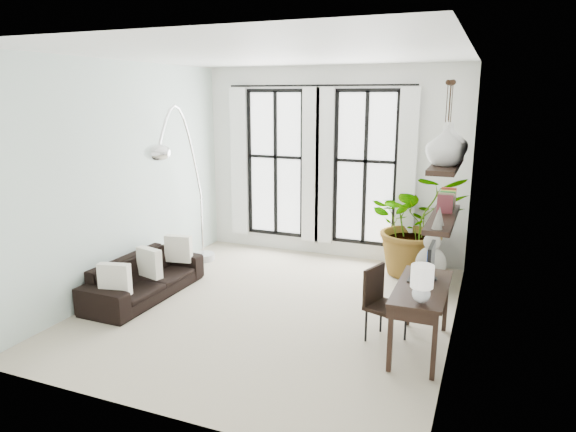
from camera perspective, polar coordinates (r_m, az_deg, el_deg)
The scene contains 16 objects.
floor at distance 6.86m, azimuth -1.76°, elevation -10.13°, with size 5.00×5.00×0.00m, color #B4A98F.
ceiling at distance 6.31m, azimuth -1.97°, elevation 17.58°, with size 5.00×5.00×0.00m, color white.
wall_left at distance 7.58m, azimuth -17.67°, elevation 4.11°, with size 5.00×5.00×0.00m, color silver.
wall_right at distance 5.88m, azimuth 18.66°, elevation 1.53°, with size 5.00×5.00×0.00m, color white.
wall_back at distance 8.72m, azimuth 4.81°, elevation 5.82°, with size 4.50×4.50×0.00m, color white.
windows at distance 8.71m, azimuth 3.40°, elevation 5.57°, with size 3.26×0.13×2.65m.
wall_shelves at distance 5.45m, azimuth 17.01°, elevation 2.15°, with size 0.25×1.30×0.60m.
sofa at distance 7.40m, azimuth -15.66°, elevation -6.57°, with size 1.88×0.74×0.55m, color black.
throw_pillows at distance 7.27m, azimuth -15.14°, elevation -5.02°, with size 0.40×1.52×0.40m.
plant at distance 8.09m, azimuth 13.99°, elevation -0.88°, with size 1.44×1.25×1.60m, color #2D7228.
desk at distance 5.66m, azimuth 14.57°, elevation -8.11°, with size 0.53×1.26×1.14m.
desk_chair at distance 5.95m, azimuth 10.28°, elevation -9.08°, with size 0.51×0.51×0.85m.
arc_lamp at distance 7.66m, azimuth -11.92°, elevation 7.66°, with size 0.77×2.01×2.60m.
buddha at distance 7.52m, azimuth 15.55°, elevation -5.55°, with size 0.48×0.48×0.86m.
vase_a at distance 5.09m, azimuth 17.12°, elevation 7.52°, with size 0.37×0.37×0.38m, color white.
vase_b at distance 5.49m, azimuth 17.50°, elevation 7.87°, with size 0.37×0.37×0.38m, color white.
Camera 1 is at (2.54, -5.76, 2.73)m, focal length 32.00 mm.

